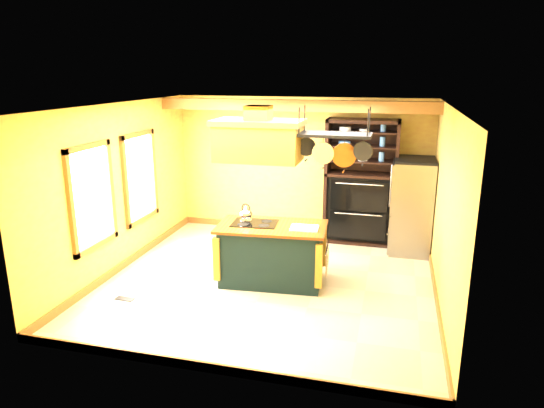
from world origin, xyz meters
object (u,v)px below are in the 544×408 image
at_px(range_hood, 259,139).
at_px(hutch, 360,195).
at_px(kitchen_island, 272,253).
at_px(pot_rack, 334,141).
at_px(refrigerator, 411,208).

bearing_deg(range_hood, hutch, 59.23).
bearing_deg(kitchen_island, pot_rack, -4.24).
height_order(refrigerator, hutch, hutch).
relative_size(kitchen_island, pot_rack, 1.57).
xyz_separation_m(pot_rack, hutch, (0.25, 2.26, -1.33)).
relative_size(kitchen_island, hutch, 0.73).
bearing_deg(kitchen_island, refrigerator, 38.32).
bearing_deg(kitchen_island, hutch, 58.68).
xyz_separation_m(kitchen_island, hutch, (1.15, 2.27, 0.43)).
height_order(range_hood, pot_rack, same).
bearing_deg(range_hood, refrigerator, 40.12).
height_order(kitchen_island, pot_rack, pot_rack).
distance_m(kitchen_island, hutch, 2.58).
xyz_separation_m(kitchen_island, refrigerator, (2.08, 1.92, 0.34)).
xyz_separation_m(range_hood, hutch, (1.35, 2.27, -1.33)).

